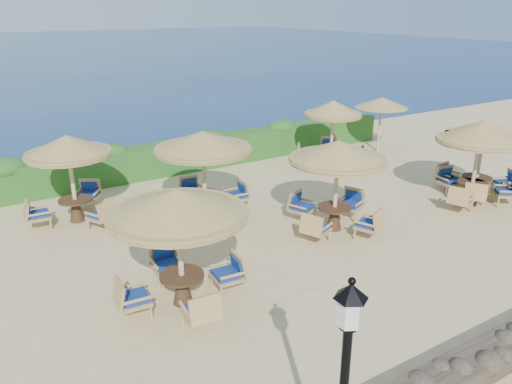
% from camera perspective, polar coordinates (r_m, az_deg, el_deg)
% --- Properties ---
extents(ground, '(120.00, 120.00, 0.00)m').
position_cam_1_polar(ground, '(14.40, 6.12, -4.65)').
color(ground, '#D1BC85').
rests_on(ground, ground).
extents(sea, '(160.00, 160.00, 0.00)m').
position_cam_1_polar(sea, '(80.85, -26.76, 14.11)').
color(sea, navy).
rests_on(sea, ground).
extents(hedge, '(18.00, 0.90, 1.20)m').
position_cam_1_polar(hedge, '(19.98, -6.52, 4.43)').
color(hedge, '#1E511A').
rests_on(hedge, ground).
extents(extra_parasol, '(2.30, 2.30, 2.41)m').
position_cam_1_polar(extra_parasol, '(22.50, 14.17, 9.87)').
color(extra_parasol, beige).
rests_on(extra_parasol, ground).
extents(cafe_set_0, '(2.93, 2.93, 2.65)m').
position_cam_1_polar(cafe_set_0, '(10.40, -8.82, -3.79)').
color(cafe_set_0, beige).
rests_on(cafe_set_0, ground).
extents(cafe_set_1, '(2.85, 2.85, 2.65)m').
position_cam_1_polar(cafe_set_1, '(14.06, 9.23, 2.50)').
color(cafe_set_1, beige).
rests_on(cafe_set_1, ground).
extents(cafe_set_2, '(2.76, 2.66, 2.65)m').
position_cam_1_polar(cafe_set_2, '(18.01, 24.44, 4.96)').
color(cafe_set_2, beige).
rests_on(cafe_set_2, ground).
extents(cafe_set_3, '(2.64, 2.77, 2.65)m').
position_cam_1_polar(cafe_set_3, '(15.41, -20.49, 3.10)').
color(cafe_set_3, beige).
rests_on(cafe_set_3, ground).
extents(cafe_set_4, '(2.94, 2.94, 2.65)m').
position_cam_1_polar(cafe_set_4, '(14.98, -6.04, 3.98)').
color(cafe_set_4, beige).
rests_on(cafe_set_4, ground).
extents(cafe_set_5, '(2.70, 2.70, 2.65)m').
position_cam_1_polar(cafe_set_5, '(20.04, 8.72, 7.48)').
color(cafe_set_5, beige).
rests_on(cafe_set_5, ground).
extents(cafe_set_6, '(2.79, 2.79, 2.65)m').
position_cam_1_polar(cafe_set_6, '(17.35, 24.08, 4.69)').
color(cafe_set_6, beige).
rests_on(cafe_set_6, ground).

